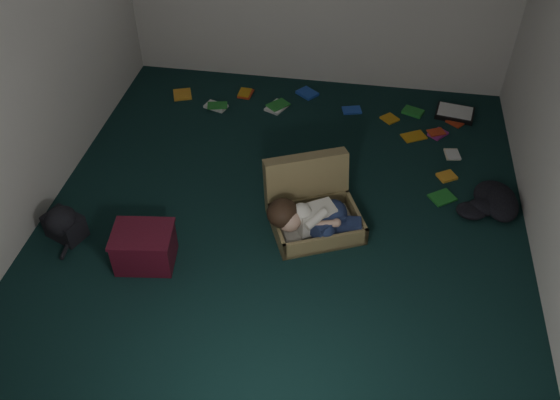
# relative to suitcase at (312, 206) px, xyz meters

# --- Properties ---
(floor) EXTENTS (4.50, 4.50, 0.00)m
(floor) POSITION_rel_suitcase_xyz_m (-0.24, -0.04, -0.15)
(floor) COLOR black
(floor) RESTS_ON ground
(wall_front) EXTENTS (4.50, 0.00, 4.50)m
(wall_front) POSITION_rel_suitcase_xyz_m (-0.24, -2.29, 1.15)
(wall_front) COLOR silver
(wall_front) RESTS_ON ground
(wall_left) EXTENTS (0.00, 4.50, 4.50)m
(wall_left) POSITION_rel_suitcase_xyz_m (-2.24, -0.04, 1.15)
(wall_left) COLOR silver
(wall_left) RESTS_ON ground
(suitcase) EXTENTS (0.92, 0.91, 0.52)m
(suitcase) POSITION_rel_suitcase_xyz_m (0.00, 0.00, 0.00)
(suitcase) COLOR olive
(suitcase) RESTS_ON floor
(person) EXTENTS (0.78, 0.42, 0.32)m
(person) POSITION_rel_suitcase_xyz_m (0.03, -0.18, 0.04)
(person) COLOR white
(person) RESTS_ON suitcase
(maroon_bin) EXTENTS (0.50, 0.41, 0.31)m
(maroon_bin) POSITION_rel_suitcase_xyz_m (-1.21, -0.67, 0.00)
(maroon_bin) COLOR #4A0F1D
(maroon_bin) RESTS_ON floor
(backpack) EXTENTS (0.46, 0.42, 0.22)m
(backpack) POSITION_rel_suitcase_xyz_m (-1.94, -0.51, -0.04)
(backpack) COLOR black
(backpack) RESTS_ON floor
(clothing_pile) EXTENTS (0.46, 0.39, 0.14)m
(clothing_pile) POSITION_rel_suitcase_xyz_m (1.46, 0.39, -0.08)
(clothing_pile) COLOR black
(clothing_pile) RESTS_ON floor
(paper_tray) EXTENTS (0.42, 0.34, 0.05)m
(paper_tray) POSITION_rel_suitcase_xyz_m (1.26, 1.77, -0.13)
(paper_tray) COLOR black
(paper_tray) RESTS_ON floor
(book_scatter) EXTENTS (3.11, 1.70, 0.02)m
(book_scatter) POSITION_rel_suitcase_xyz_m (0.27, 1.44, -0.14)
(book_scatter) COLOR orange
(book_scatter) RESTS_ON floor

